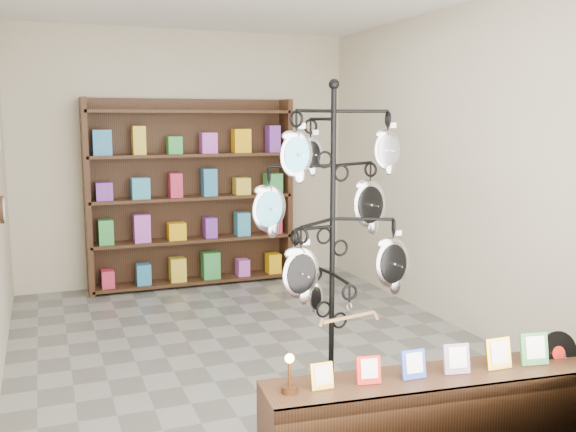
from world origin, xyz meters
name	(u,v)px	position (x,y,z in m)	size (l,w,h in m)	color
ground	(252,346)	(0.00, 0.00, 0.00)	(5.00, 5.00, 0.00)	slate
room_envelope	(250,133)	(0.00, 0.00, 1.85)	(5.00, 5.00, 5.00)	beige
display_tree	(333,220)	(0.20, -1.21, 1.29)	(1.14, 1.03, 2.23)	black
front_shelf	(433,415)	(0.43, -2.13, 0.25)	(2.05, 0.61, 0.71)	black
back_shelving	(192,199)	(0.00, 2.30, 1.03)	(2.42, 0.36, 2.20)	black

